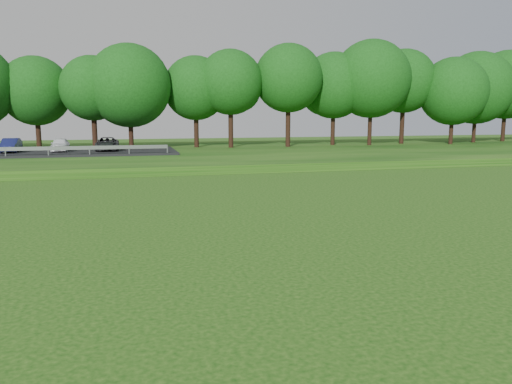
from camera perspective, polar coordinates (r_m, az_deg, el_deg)
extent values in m
cube|color=#113F0C|center=(50.90, 4.22, 4.66)|extent=(130.00, 30.00, 0.60)
cube|color=gray|center=(38.01, 11.05, 2.65)|extent=(130.00, 1.60, 0.04)
cube|color=black|center=(47.76, -23.81, 4.12)|extent=(24.00, 9.00, 0.18)
imported|color=#171D51|center=(48.07, -26.23, 4.81)|extent=(1.27, 3.64, 1.20)
imported|color=white|center=(47.44, -21.48, 5.07)|extent=(1.42, 3.52, 1.20)
imported|color=#323236|center=(47.13, -16.63, 5.29)|extent=(1.99, 4.32, 1.20)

